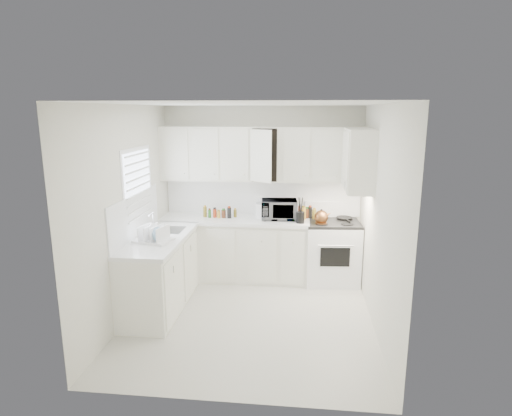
# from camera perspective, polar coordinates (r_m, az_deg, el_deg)

# --- Properties ---
(floor) EXTENTS (3.20, 3.20, 0.00)m
(floor) POSITION_cam_1_polar(r_m,az_deg,el_deg) (5.53, -0.81, -14.38)
(floor) COLOR beige
(floor) RESTS_ON ground
(ceiling) EXTENTS (3.20, 3.20, 0.00)m
(ceiling) POSITION_cam_1_polar(r_m,az_deg,el_deg) (4.92, -0.90, 13.67)
(ceiling) COLOR white
(ceiling) RESTS_ON ground
(wall_back) EXTENTS (3.00, 0.00, 3.00)m
(wall_back) POSITION_cam_1_polar(r_m,az_deg,el_deg) (6.63, 0.84, 2.13)
(wall_back) COLOR silver
(wall_back) RESTS_ON ground
(wall_front) EXTENTS (3.00, 0.00, 3.00)m
(wall_front) POSITION_cam_1_polar(r_m,az_deg,el_deg) (3.56, -4.02, -7.38)
(wall_front) COLOR silver
(wall_front) RESTS_ON ground
(wall_left) EXTENTS (0.00, 3.20, 3.20)m
(wall_left) POSITION_cam_1_polar(r_m,az_deg,el_deg) (5.46, -16.69, -0.73)
(wall_left) COLOR silver
(wall_left) RESTS_ON ground
(wall_right) EXTENTS (0.00, 3.20, 3.20)m
(wall_right) POSITION_cam_1_polar(r_m,az_deg,el_deg) (5.11, 16.08, -1.58)
(wall_right) COLOR silver
(wall_right) RESTS_ON ground
(window_blinds) EXTENTS (0.06, 0.96, 1.06)m
(window_blinds) POSITION_cam_1_polar(r_m,az_deg,el_deg) (5.72, -15.32, 2.52)
(window_blinds) COLOR white
(window_blinds) RESTS_ON wall_left
(lower_cabinets_back) EXTENTS (2.22, 0.60, 0.90)m
(lower_cabinets_back) POSITION_cam_1_polar(r_m,az_deg,el_deg) (6.60, -2.82, -5.56)
(lower_cabinets_back) COLOR silver
(lower_cabinets_back) RESTS_ON floor
(lower_cabinets_left) EXTENTS (0.60, 1.60, 0.90)m
(lower_cabinets_left) POSITION_cam_1_polar(r_m,az_deg,el_deg) (5.78, -12.60, -8.57)
(lower_cabinets_left) COLOR silver
(lower_cabinets_left) RESTS_ON floor
(countertop_back) EXTENTS (2.24, 0.64, 0.05)m
(countertop_back) POSITION_cam_1_polar(r_m,az_deg,el_deg) (6.45, -2.88, -1.58)
(countertop_back) COLOR white
(countertop_back) RESTS_ON lower_cabinets_back
(countertop_left) EXTENTS (0.64, 1.62, 0.05)m
(countertop_left) POSITION_cam_1_polar(r_m,az_deg,el_deg) (5.62, -12.74, -4.06)
(countertop_left) COLOR white
(countertop_left) RESTS_ON lower_cabinets_left
(backsplash_back) EXTENTS (2.98, 0.02, 0.55)m
(backsplash_back) POSITION_cam_1_polar(r_m,az_deg,el_deg) (6.63, 0.83, 1.48)
(backsplash_back) COLOR white
(backsplash_back) RESTS_ON wall_back
(backsplash_left) EXTENTS (0.02, 1.60, 0.55)m
(backsplash_left) POSITION_cam_1_polar(r_m,az_deg,el_deg) (5.65, -15.77, -1.00)
(backsplash_left) COLOR white
(backsplash_left) RESTS_ON wall_left
(upper_cabinets_back) EXTENTS (3.00, 0.33, 0.80)m
(upper_cabinets_back) POSITION_cam_1_polar(r_m,az_deg,el_deg) (6.43, 0.71, 3.61)
(upper_cabinets_back) COLOR silver
(upper_cabinets_back) RESTS_ON wall_back
(upper_cabinets_right) EXTENTS (0.33, 0.90, 0.80)m
(upper_cabinets_right) POSITION_cam_1_polar(r_m,az_deg,el_deg) (5.84, 13.28, 2.34)
(upper_cabinets_right) COLOR silver
(upper_cabinets_right) RESTS_ON wall_right
(sink) EXTENTS (0.42, 0.38, 0.30)m
(sink) POSITION_cam_1_polar(r_m,az_deg,el_deg) (5.90, -11.73, -1.75)
(sink) COLOR gray
(sink) RESTS_ON countertop_left
(stove) EXTENTS (0.82, 0.70, 1.20)m
(stove) POSITION_cam_1_polar(r_m,az_deg,el_deg) (6.50, 10.07, -4.67)
(stove) COLOR white
(stove) RESTS_ON floor
(tea_kettle) EXTENTS (0.26, 0.22, 0.23)m
(tea_kettle) POSITION_cam_1_polar(r_m,az_deg,el_deg) (6.21, 8.67, -1.06)
(tea_kettle) COLOR brown
(tea_kettle) RESTS_ON stove
(frying_pan) EXTENTS (0.31, 0.44, 0.04)m
(frying_pan) POSITION_cam_1_polar(r_m,az_deg,el_deg) (6.57, 11.67, -1.24)
(frying_pan) COLOR black
(frying_pan) RESTS_ON stove
(microwave) EXTENTS (0.54, 0.33, 0.35)m
(microwave) POSITION_cam_1_polar(r_m,az_deg,el_deg) (6.37, 3.09, 0.09)
(microwave) COLOR gray
(microwave) RESTS_ON countertop_back
(rice_cooker) EXTENTS (0.29, 0.29, 0.26)m
(rice_cooker) POSITION_cam_1_polar(r_m,az_deg,el_deg) (6.46, 1.08, -0.13)
(rice_cooker) COLOR white
(rice_cooker) RESTS_ON countertop_back
(paper_towel) EXTENTS (0.12, 0.12, 0.27)m
(paper_towel) POSITION_cam_1_polar(r_m,az_deg,el_deg) (6.59, 0.80, 0.17)
(paper_towel) COLOR white
(paper_towel) RESTS_ON countertop_back
(utensil_crock) EXTENTS (0.16, 0.16, 0.39)m
(utensil_crock) POSITION_cam_1_polar(r_m,az_deg,el_deg) (6.16, 5.94, -0.25)
(utensil_crock) COLOR black
(utensil_crock) RESTS_ON countertop_back
(dish_rack) EXTENTS (0.49, 0.41, 0.24)m
(dish_rack) POSITION_cam_1_polar(r_m,az_deg,el_deg) (5.42, -13.51, -3.18)
(dish_rack) COLOR white
(dish_rack) RESTS_ON countertop_left
(spice_left_0) EXTENTS (0.06, 0.06, 0.13)m
(spice_left_0) POSITION_cam_1_polar(r_m,az_deg,el_deg) (6.64, -6.64, -0.44)
(spice_left_0) COLOR olive
(spice_left_0) RESTS_ON countertop_back
(spice_left_1) EXTENTS (0.06, 0.06, 0.13)m
(spice_left_1) POSITION_cam_1_polar(r_m,az_deg,el_deg) (6.54, -6.17, -0.63)
(spice_left_1) COLOR #296321
(spice_left_1) RESTS_ON countertop_back
(spice_left_2) EXTENTS (0.06, 0.06, 0.13)m
(spice_left_2) POSITION_cam_1_polar(r_m,az_deg,el_deg) (6.61, -5.37, -0.47)
(spice_left_2) COLOR #A83516
(spice_left_2) RESTS_ON countertop_back
(spice_left_3) EXTENTS (0.06, 0.06, 0.13)m
(spice_left_3) POSITION_cam_1_polar(r_m,az_deg,el_deg) (6.51, -4.88, -0.67)
(spice_left_3) COLOR gold
(spice_left_3) RESTS_ON countertop_back
(spice_left_4) EXTENTS (0.06, 0.06, 0.13)m
(spice_left_4) POSITION_cam_1_polar(r_m,az_deg,el_deg) (6.58, -4.09, -0.50)
(spice_left_4) COLOR #572D18
(spice_left_4) RESTS_ON countertop_back
(spice_left_5) EXTENTS (0.06, 0.06, 0.13)m
(spice_left_5) POSITION_cam_1_polar(r_m,az_deg,el_deg) (6.48, -3.58, -0.70)
(spice_left_5) COLOR black
(spice_left_5) RESTS_ON countertop_back
(spice_left_6) EXTENTS (0.06, 0.06, 0.13)m
(spice_left_6) POSITION_cam_1_polar(r_m,az_deg,el_deg) (6.56, -2.80, -0.54)
(spice_left_6) COLOR olive
(spice_left_6) RESTS_ON countertop_back
(sauce_right_0) EXTENTS (0.06, 0.06, 0.19)m
(sauce_right_0) POSITION_cam_1_polar(r_m,az_deg,el_deg) (6.51, 5.80, -0.41)
(sauce_right_0) COLOR #A83516
(sauce_right_0) RESTS_ON countertop_back
(sauce_right_1) EXTENTS (0.06, 0.06, 0.19)m
(sauce_right_1) POSITION_cam_1_polar(r_m,az_deg,el_deg) (6.46, 6.28, -0.54)
(sauce_right_1) COLOR gold
(sauce_right_1) RESTS_ON countertop_back
(sauce_right_2) EXTENTS (0.06, 0.06, 0.19)m
(sauce_right_2) POSITION_cam_1_polar(r_m,az_deg,el_deg) (6.51, 6.77, -0.43)
(sauce_right_2) COLOR #572D18
(sauce_right_2) RESTS_ON countertop_back
(sauce_right_3) EXTENTS (0.06, 0.06, 0.19)m
(sauce_right_3) POSITION_cam_1_polar(r_m,az_deg,el_deg) (6.46, 7.26, -0.57)
(sauce_right_3) COLOR black
(sauce_right_3) RESTS_ON countertop_back
(sauce_right_4) EXTENTS (0.06, 0.06, 0.19)m
(sauce_right_4) POSITION_cam_1_polar(r_m,az_deg,el_deg) (6.52, 7.74, -0.46)
(sauce_right_4) COLOR olive
(sauce_right_4) RESTS_ON countertop_back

